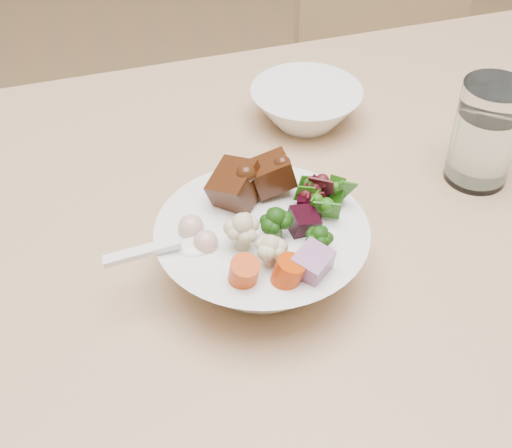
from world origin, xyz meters
name	(u,v)px	position (x,y,z in m)	size (l,w,h in m)	color
dining_table	(486,251)	(0.18, -0.05, 0.63)	(1.55, 0.93, 0.71)	tan
chair_far	(401,98)	(0.35, 0.55, 0.46)	(0.41, 0.41, 0.82)	tan
food_bowl	(263,247)	(-0.11, -0.08, 0.74)	(0.21, 0.21, 0.11)	white
soup_spoon	(181,249)	(-0.19, -0.09, 0.77)	(0.10, 0.03, 0.02)	white
water_glass	(484,137)	(0.17, 0.01, 0.76)	(0.07, 0.07, 0.12)	white
side_bowl	(306,106)	(0.02, 0.17, 0.73)	(0.14, 0.14, 0.05)	white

